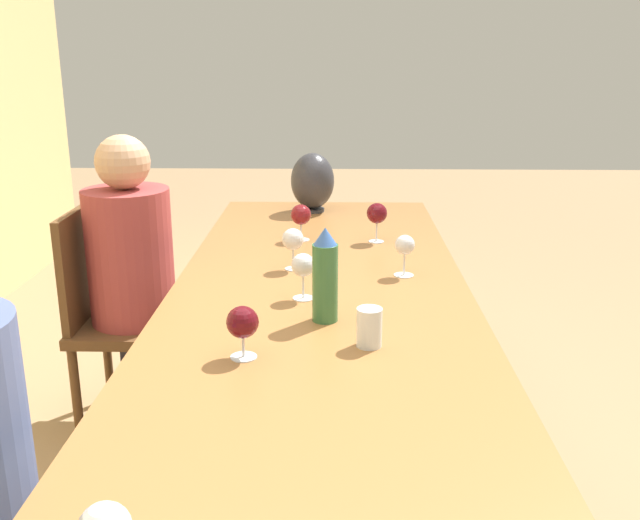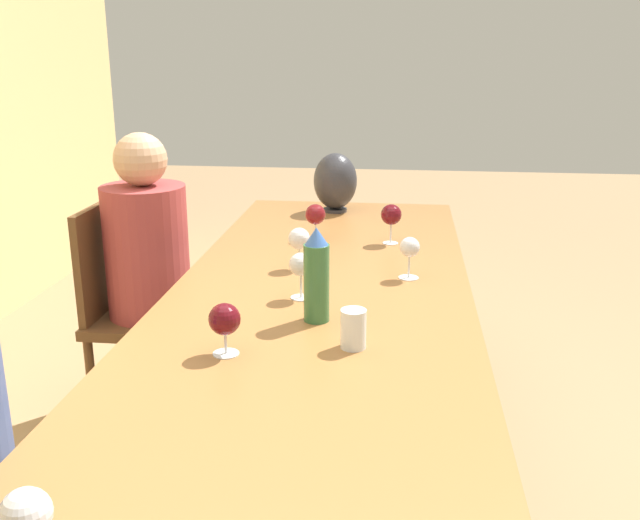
{
  "view_description": "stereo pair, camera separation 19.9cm",
  "coord_description": "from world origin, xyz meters",
  "px_view_note": "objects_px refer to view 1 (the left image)",
  "views": [
    {
      "loc": [
        -1.87,
        -0.05,
        1.48
      ],
      "look_at": [
        0.25,
        0.0,
        0.84
      ],
      "focal_mm": 40.0,
      "sensor_mm": 36.0,
      "label": 1
    },
    {
      "loc": [
        -1.85,
        -0.25,
        1.48
      ],
      "look_at": [
        0.25,
        0.0,
        0.84
      ],
      "focal_mm": 40.0,
      "sensor_mm": 36.0,
      "label": 2
    }
  ],
  "objects_px": {
    "wine_glass_0": "(405,246)",
    "person_far": "(135,276)",
    "wine_glass_6": "(377,214)",
    "wine_glass_1": "(293,240)",
    "water_tumbler": "(369,327)",
    "wine_glass_4": "(301,215)",
    "water_bottle": "(325,276)",
    "wine_glass_5": "(243,323)",
    "chair_far": "(117,312)",
    "vase": "(313,181)",
    "wine_glass_2": "(303,266)"
  },
  "relations": [
    {
      "from": "wine_glass_0",
      "to": "vase",
      "type": "bearing_deg",
      "value": 19.43
    },
    {
      "from": "wine_glass_0",
      "to": "wine_glass_5",
      "type": "distance_m",
      "value": 0.8
    },
    {
      "from": "water_tumbler",
      "to": "person_far",
      "type": "height_order",
      "value": "person_far"
    },
    {
      "from": "vase",
      "to": "chair_far",
      "type": "relative_size",
      "value": 0.3
    },
    {
      "from": "wine_glass_4",
      "to": "wine_glass_0",
      "type": "bearing_deg",
      "value": -140.57
    },
    {
      "from": "wine_glass_2",
      "to": "wine_glass_5",
      "type": "distance_m",
      "value": 0.45
    },
    {
      "from": "vase",
      "to": "chair_far",
      "type": "distance_m",
      "value": 1.06
    },
    {
      "from": "person_far",
      "to": "water_tumbler",
      "type": "bearing_deg",
      "value": -136.39
    },
    {
      "from": "vase",
      "to": "wine_glass_1",
      "type": "bearing_deg",
      "value": 177.6
    },
    {
      "from": "person_far",
      "to": "chair_far",
      "type": "bearing_deg",
      "value": 90.0
    },
    {
      "from": "wine_glass_6",
      "to": "person_far",
      "type": "distance_m",
      "value": 0.96
    },
    {
      "from": "water_tumbler",
      "to": "wine_glass_0",
      "type": "distance_m",
      "value": 0.6
    },
    {
      "from": "water_bottle",
      "to": "wine_glass_0",
      "type": "relative_size",
      "value": 1.92
    },
    {
      "from": "water_tumbler",
      "to": "vase",
      "type": "relative_size",
      "value": 0.38
    },
    {
      "from": "water_tumbler",
      "to": "wine_glass_4",
      "type": "xyz_separation_m",
      "value": [
        1.03,
        0.22,
        0.05
      ]
    },
    {
      "from": "wine_glass_4",
      "to": "vase",
      "type": "bearing_deg",
      "value": -3.23
    },
    {
      "from": "wine_glass_6",
      "to": "chair_far",
      "type": "bearing_deg",
      "value": 96.15
    },
    {
      "from": "wine_glass_6",
      "to": "chair_far",
      "type": "xyz_separation_m",
      "value": [
        -0.11,
        1.01,
        -0.38
      ]
    },
    {
      "from": "water_bottle",
      "to": "wine_glass_5",
      "type": "xyz_separation_m",
      "value": [
        -0.25,
        0.2,
        -0.04
      ]
    },
    {
      "from": "wine_glass_5",
      "to": "water_bottle",
      "type": "bearing_deg",
      "value": -38.0
    },
    {
      "from": "wine_glass_5",
      "to": "wine_glass_6",
      "type": "relative_size",
      "value": 0.86
    },
    {
      "from": "wine_glass_4",
      "to": "chair_far",
      "type": "distance_m",
      "value": 0.81
    },
    {
      "from": "chair_far",
      "to": "wine_glass_2",
      "type": "bearing_deg",
      "value": -126.03
    },
    {
      "from": "wine_glass_2",
      "to": "water_bottle",
      "type": "bearing_deg",
      "value": -158.69
    },
    {
      "from": "vase",
      "to": "wine_glass_5",
      "type": "relative_size",
      "value": 2.02
    },
    {
      "from": "wine_glass_6",
      "to": "person_far",
      "type": "relative_size",
      "value": 0.13
    },
    {
      "from": "water_bottle",
      "to": "person_far",
      "type": "relative_size",
      "value": 0.23
    },
    {
      "from": "wine_glass_1",
      "to": "person_far",
      "type": "xyz_separation_m",
      "value": [
        0.25,
        0.63,
        -0.22
      ]
    },
    {
      "from": "water_tumbler",
      "to": "wine_glass_0",
      "type": "height_order",
      "value": "wine_glass_0"
    },
    {
      "from": "wine_glass_0",
      "to": "person_far",
      "type": "distance_m",
      "value": 1.07
    },
    {
      "from": "wine_glass_4",
      "to": "chair_far",
      "type": "bearing_deg",
      "value": 100.19
    },
    {
      "from": "water_tumbler",
      "to": "wine_glass_2",
      "type": "xyz_separation_m",
      "value": [
        0.35,
        0.18,
        0.05
      ]
    },
    {
      "from": "water_tumbler",
      "to": "person_far",
      "type": "distance_m",
      "value": 1.26
    },
    {
      "from": "wine_glass_5",
      "to": "person_far",
      "type": "distance_m",
      "value": 1.14
    },
    {
      "from": "water_bottle",
      "to": "water_tumbler",
      "type": "height_order",
      "value": "water_bottle"
    },
    {
      "from": "vase",
      "to": "water_bottle",
      "type": "bearing_deg",
      "value": -176.64
    },
    {
      "from": "wine_glass_5",
      "to": "person_far",
      "type": "relative_size",
      "value": 0.11
    },
    {
      "from": "water_tumbler",
      "to": "wine_glass_1",
      "type": "xyz_separation_m",
      "value": [
        0.65,
        0.23,
        0.05
      ]
    },
    {
      "from": "wine_glass_1",
      "to": "wine_glass_2",
      "type": "height_order",
      "value": "wine_glass_1"
    },
    {
      "from": "wine_glass_2",
      "to": "water_tumbler",
      "type": "bearing_deg",
      "value": -152.28
    },
    {
      "from": "vase",
      "to": "wine_glass_0",
      "type": "distance_m",
      "value": 1.02
    },
    {
      "from": "water_tumbler",
      "to": "wine_glass_2",
      "type": "relative_size",
      "value": 0.71
    },
    {
      "from": "water_tumbler",
      "to": "wine_glass_5",
      "type": "xyz_separation_m",
      "value": [
        -0.08,
        0.31,
        0.04
      ]
    },
    {
      "from": "wine_glass_5",
      "to": "wine_glass_1",
      "type": "bearing_deg",
      "value": -6.24
    },
    {
      "from": "wine_glass_6",
      "to": "wine_glass_1",
      "type": "bearing_deg",
      "value": 139.94
    },
    {
      "from": "person_far",
      "to": "wine_glass_4",
      "type": "bearing_deg",
      "value": -78.52
    },
    {
      "from": "water_bottle",
      "to": "wine_glass_0",
      "type": "bearing_deg",
      "value": -32.02
    },
    {
      "from": "wine_glass_1",
      "to": "wine_glass_2",
      "type": "xyz_separation_m",
      "value": [
        -0.3,
        -0.05,
        -0.0
      ]
    },
    {
      "from": "wine_glass_0",
      "to": "wine_glass_6",
      "type": "relative_size",
      "value": 0.9
    },
    {
      "from": "vase",
      "to": "wine_glass_5",
      "type": "distance_m",
      "value": 1.63
    }
  ]
}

